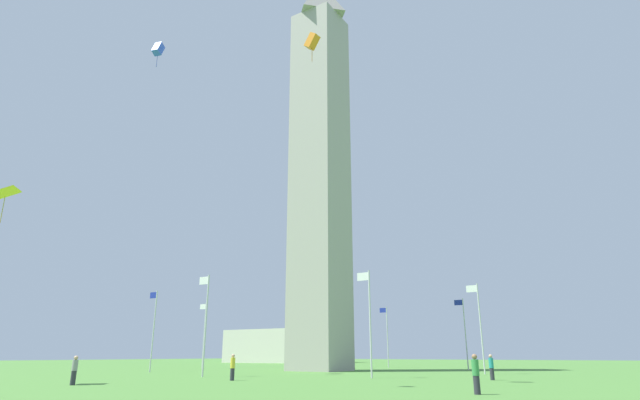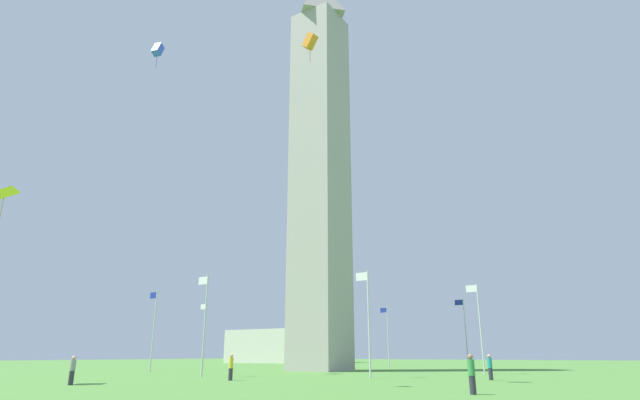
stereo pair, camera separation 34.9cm
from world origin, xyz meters
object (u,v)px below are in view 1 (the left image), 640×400
flagpole_e (206,320)px  kite_yellow_diamond (6,193)px  flagpole_se (369,318)px  flagpole_sw (465,330)px  person_green_shirt (476,374)px  flagpole_ne (154,327)px  flagpole_w (387,334)px  obelisk_monument (320,154)px  person_gray_shirt (74,370)px  person_yellow_shirt (233,367)px  kite_blue_box (158,49)px  person_teal_shirt (491,367)px  kite_orange_box (312,41)px  flagpole_n (204,332)px  distant_building (288,346)px  flagpole_nw (292,334)px  flagpole_s (480,323)px

flagpole_e → kite_yellow_diamond: 17.47m
flagpole_se → kite_yellow_diamond: kite_yellow_diamond is taller
flagpole_sw → person_green_shirt: size_ratio=4.69×
flagpole_ne → flagpole_w: same height
obelisk_monument → person_gray_shirt: obelisk_monument is taller
kite_yellow_diamond → obelisk_monument: bearing=-95.8°
flagpole_e → person_yellow_shirt: bearing=152.2°
flagpole_w → kite_blue_box: (8.06, 36.76, 27.96)m
person_teal_shirt → person_gray_shirt: size_ratio=1.05×
flagpole_w → kite_orange_box: (-12.94, 39.27, 19.64)m
person_yellow_shirt → person_gray_shirt: (4.20, 9.10, -0.05)m
person_yellow_shirt → person_gray_shirt: bearing=125.9°
person_teal_shirt → kite_blue_box: bearing=35.4°
kite_yellow_diamond → flagpole_n: bearing=-66.6°
flagpole_sw → person_teal_shirt: bearing=110.2°
flagpole_sw → distant_building: 58.50m
person_green_shirt → flagpole_n: bearing=1.0°
flagpole_se → flagpole_nw: bearing=-45.0°
obelisk_monument → kite_blue_box: obelisk_monument is taller
obelisk_monument → person_teal_shirt: (-21.03, 10.77, -24.61)m
person_gray_shirt → person_green_shirt: bearing=-77.6°
flagpole_w → person_teal_shirt: (-21.09, 28.46, -3.62)m
kite_yellow_diamond → distant_building: 85.01m
obelisk_monument → flagpole_w: 27.45m
flagpole_s → flagpole_sw: (5.18, -12.51, 0.00)m
person_yellow_shirt → flagpole_se: bearing=-67.0°
flagpole_n → flagpole_ne: same height
flagpole_sw → kite_yellow_diamond: 48.93m
flagpole_s → distant_building: (54.04, -44.67, -1.07)m
person_gray_shirt → kite_blue_box: (9.92, -10.92, 31.62)m
flagpole_e → person_teal_shirt: size_ratio=4.74×
flagpole_n → person_yellow_shirt: (-23.74, 20.89, -3.61)m
flagpole_s → person_yellow_shirt: (11.64, 20.89, -3.61)m
flagpole_e → flagpole_s: same height
person_yellow_shirt → person_green_shirt: bearing=-130.9°
flagpole_ne → flagpole_s: same height
flagpole_sw → kite_blue_box: kite_blue_box is taller
flagpole_ne → person_yellow_shirt: 20.68m
flagpole_nw → person_yellow_shirt: size_ratio=4.68×
flagpole_w → flagpole_nw: (12.51, 5.18, 0.00)m
flagpole_sw → flagpole_nw: bearing=-0.0°
flagpole_se → flagpole_sw: size_ratio=1.00×
flagpole_s → kite_blue_box: (25.76, 19.07, 27.96)m
person_gray_shirt → flagpole_ne: bearing=37.8°
person_yellow_shirt → kite_orange_box: kite_orange_box is taller
person_yellow_shirt → person_teal_shirt: person_yellow_shirt is taller
person_teal_shirt → person_gray_shirt: bearing=64.5°
flagpole_sw → person_yellow_shirt: (6.46, 33.40, -3.61)m
flagpole_ne → flagpole_se: 25.02m
person_teal_shirt → kite_yellow_diamond: kite_yellow_diamond is taller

